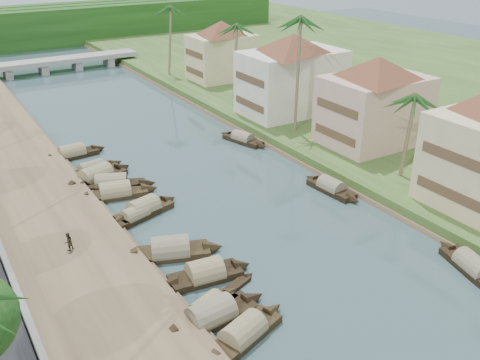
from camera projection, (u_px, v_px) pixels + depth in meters
ground at (308, 259)px, 41.30m from camera, size 220.00×220.00×0.00m
left_bank at (35, 203)px, 48.95m from camera, size 10.00×180.00×0.80m
right_bank at (329, 133)px, 65.52m from camera, size 16.00×180.00×1.20m
treeline at (24, 27)px, 116.77m from camera, size 120.00×14.00×8.00m
bridge at (60, 62)px, 96.13m from camera, size 28.00×4.00×2.40m
building_mid at (375, 100)px, 59.03m from camera, size 14.11×14.11×9.70m
building_far at (292, 73)px, 69.25m from camera, size 15.59×15.59×10.20m
building_distant at (222, 50)px, 85.37m from camera, size 12.62×12.62×9.20m
sampan_2 at (243, 335)px, 32.99m from camera, size 8.26×4.20×2.16m
sampan_3 at (211, 317)px, 34.53m from camera, size 8.84×2.46×2.33m
sampan_4 at (208, 309)px, 35.20m from camera, size 6.58×3.56×1.90m
sampan_5 at (205, 274)px, 38.77m from camera, size 7.60×2.69×2.36m
sampan_6 at (170, 251)px, 41.58m from camera, size 8.68×4.77×2.51m
sampan_7 at (135, 216)px, 46.73m from camera, size 6.88×3.32×1.86m
sampan_8 at (144, 210)px, 47.75m from camera, size 7.75×3.75×2.33m
sampan_9 at (112, 184)px, 52.61m from camera, size 8.75×5.22×2.23m
sampan_10 at (115, 193)px, 50.82m from camera, size 8.57×3.45×2.30m
sampan_11 at (96, 178)px, 54.02m from camera, size 9.08×4.79×2.52m
sampan_12 at (92, 169)px, 55.93m from camera, size 7.50×2.70×1.82m
sampan_13 at (72, 154)px, 59.84m from camera, size 8.04×2.22×2.18m
sampan_14 at (473, 268)px, 39.56m from camera, size 3.61×8.32×2.02m
sampan_15 at (331, 188)px, 51.89m from camera, size 2.10×7.52×2.02m
sampan_16 at (243, 139)px, 64.08m from camera, size 3.41×7.61×1.88m
canoe_1 at (232, 289)px, 37.75m from camera, size 4.81×2.48×0.78m
canoe_2 at (99, 197)px, 50.83m from camera, size 5.20×0.97×0.75m
palm_1 at (412, 99)px, 49.51m from camera, size 3.20×3.20×9.46m
palm_2 at (300, 22)px, 59.30m from camera, size 3.20×3.20×14.68m
palm_3 at (234, 27)px, 73.16m from camera, size 3.20×3.20×11.71m
palm_7 at (167, 9)px, 85.58m from camera, size 3.20×3.20×12.38m
tree_6 at (308, 67)px, 74.16m from camera, size 4.02×4.02×6.48m
person_far at (68, 242)px, 40.75m from camera, size 0.90×0.84×1.47m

